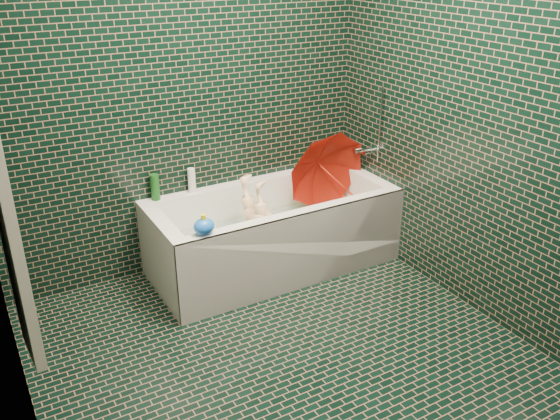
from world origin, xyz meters
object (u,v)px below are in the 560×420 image
rubber_duck (311,163)px  bath_toy (204,226)px  child (262,232)px  umbrella (334,178)px  bathtub (274,240)px

rubber_duck → bath_toy: 1.32m
child → bath_toy: bath_toy is taller
child → umbrella: 0.67m
umbrella → bath_toy: size_ratio=4.59×
bathtub → child: 0.15m
bathtub → bath_toy: bath_toy is taller
bathtub → rubber_duck: (0.52, 0.34, 0.38)m
child → rubber_duck: (0.62, 0.36, 0.28)m
child → umbrella: umbrella is taller
bathtub → child: bearing=-169.0°
child → bath_toy: 0.67m
child → rubber_duck: 0.77m
umbrella → rubber_duck: size_ratio=5.50×
rubber_duck → bathtub: bearing=-171.2°
rubber_duck → bath_toy: bath_toy is taller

